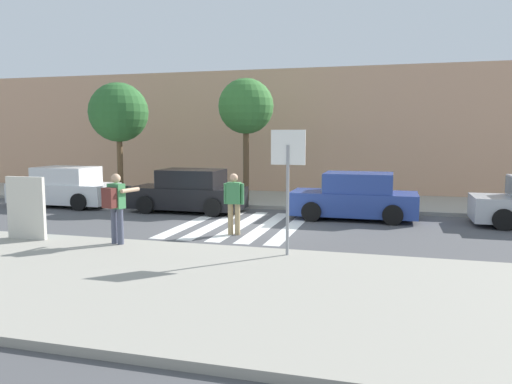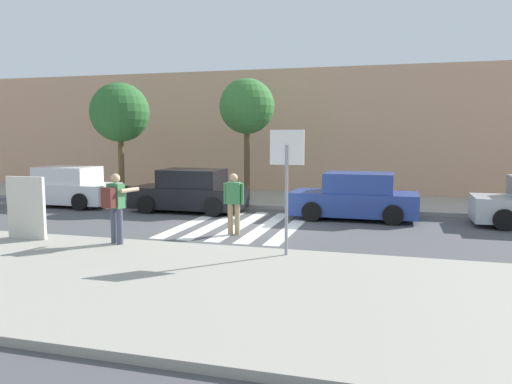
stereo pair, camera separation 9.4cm
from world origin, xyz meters
TOP-DOWN VIEW (x-y plane):
  - ground_plane at (0.00, 0.00)m, footprint 120.00×120.00m
  - sidewalk_near at (0.00, -6.20)m, footprint 60.00×6.00m
  - sidewalk_far at (0.00, 6.00)m, footprint 60.00×4.80m
  - building_facade_far at (0.00, 10.40)m, footprint 56.00×4.00m
  - crosswalk_stripe_0 at (-1.60, 0.20)m, footprint 0.44×5.20m
  - crosswalk_stripe_1 at (-0.80, 0.20)m, footprint 0.44×5.20m
  - crosswalk_stripe_2 at (0.00, 0.20)m, footprint 0.44×5.20m
  - crosswalk_stripe_3 at (0.80, 0.20)m, footprint 0.44×5.20m
  - crosswalk_stripe_4 at (1.60, 0.20)m, footprint 0.44×5.20m
  - stop_sign at (2.31, -3.73)m, footprint 0.76×0.08m
  - photographer_with_backpack at (-1.94, -3.78)m, footprint 0.70×0.92m
  - pedestrian_crossing at (0.26, -1.28)m, footprint 0.58×0.27m
  - parked_car_white at (-7.88, 2.30)m, footprint 4.10×1.92m
  - parked_car_black at (-2.62, 2.30)m, footprint 4.10×1.92m
  - parked_car_blue at (3.32, 2.30)m, footprint 4.10×1.92m
  - street_tree_west at (-6.72, 4.49)m, footprint 2.49×2.49m
  - street_tree_center at (-1.27, 5.03)m, footprint 2.22×2.22m
  - advertising_board at (-4.48, -3.84)m, footprint 1.10×0.11m

SIDE VIEW (x-z plane):
  - ground_plane at x=0.00m, z-range 0.00..0.00m
  - crosswalk_stripe_0 at x=-1.60m, z-range 0.00..0.01m
  - crosswalk_stripe_1 at x=-0.80m, z-range 0.00..0.01m
  - crosswalk_stripe_2 at x=0.00m, z-range 0.00..0.01m
  - crosswalk_stripe_3 at x=0.80m, z-range 0.00..0.01m
  - crosswalk_stripe_4 at x=1.60m, z-range 0.00..0.01m
  - sidewalk_near at x=0.00m, z-range 0.00..0.14m
  - sidewalk_far at x=0.00m, z-range 0.00..0.14m
  - parked_car_white at x=-7.88m, z-range -0.05..1.50m
  - parked_car_black at x=-2.62m, z-range -0.05..1.50m
  - parked_car_blue at x=3.32m, z-range -0.05..1.50m
  - advertising_board at x=-4.48m, z-range 0.14..1.74m
  - pedestrian_crossing at x=0.26m, z-range 0.11..1.84m
  - photographer_with_backpack at x=-1.94m, z-range 0.31..2.03m
  - stop_sign at x=2.31m, z-range 0.78..3.54m
  - building_facade_far at x=0.00m, z-range 0.00..5.81m
  - street_tree_west at x=-6.72m, z-range 1.29..6.13m
  - street_tree_center at x=-1.27m, z-range 1.45..6.35m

